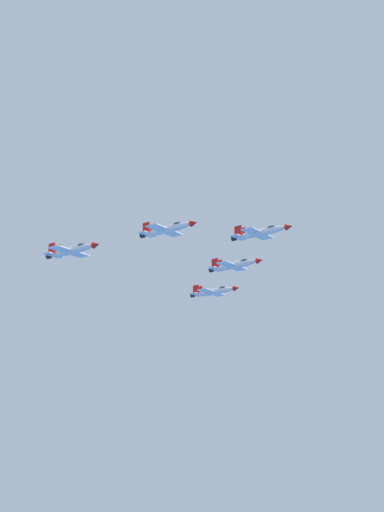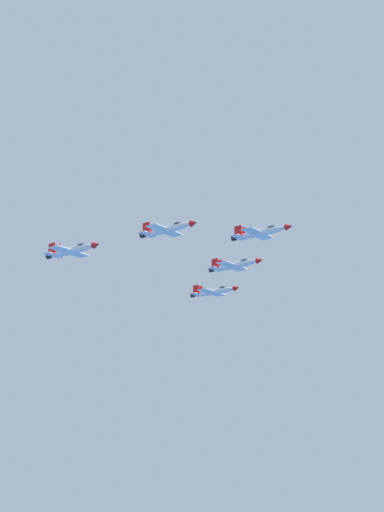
# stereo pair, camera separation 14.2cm
# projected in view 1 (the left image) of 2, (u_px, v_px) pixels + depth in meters

# --- Properties ---
(jet_lead) EXTENTS (14.08, 9.26, 3.09)m
(jet_lead) POSITION_uv_depth(u_px,v_px,m) (260.00, 232.00, 152.26)
(jet_lead) COLOR white
(jet_left_wingman) EXTENTS (14.24, 9.42, 3.15)m
(jet_left_wingman) POSITION_uv_depth(u_px,v_px,m) (235.00, 265.00, 170.04)
(jet_left_wingman) COLOR white
(jet_right_wingman) EXTENTS (14.27, 9.41, 3.15)m
(jet_right_wingman) POSITION_uv_depth(u_px,v_px,m) (167.00, 229.00, 151.17)
(jet_right_wingman) COLOR white
(jet_left_outer) EXTENTS (14.39, 9.46, 3.16)m
(jet_left_outer) POSITION_uv_depth(u_px,v_px,m) (214.00, 292.00, 187.81)
(jet_left_outer) COLOR white
(jet_right_outer) EXTENTS (14.35, 9.46, 3.17)m
(jet_right_outer) POSITION_uv_depth(u_px,v_px,m) (72.00, 250.00, 148.60)
(jet_right_outer) COLOR white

